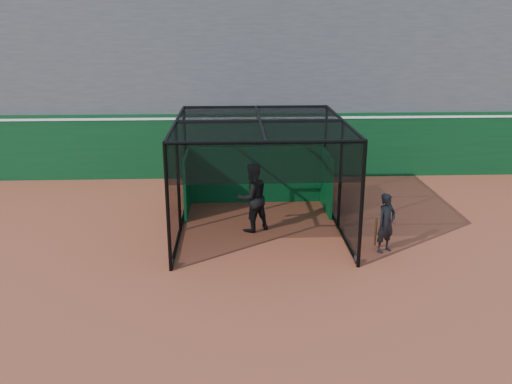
{
  "coord_description": "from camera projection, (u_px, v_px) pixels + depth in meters",
  "views": [
    {
      "loc": [
        0.15,
        -12.1,
        5.87
      ],
      "look_at": [
        0.78,
        2.0,
        1.4
      ],
      "focal_mm": 38.0,
      "sensor_mm": 36.0,
      "label": 1
    }
  ],
  "objects": [
    {
      "name": "batter",
      "position": [
        252.0,
        197.0,
        15.6
      ],
      "size": [
        1.24,
        1.16,
        2.03
      ],
      "primitive_type": "imported",
      "rotation": [
        0.0,
        0.0,
        3.67
      ],
      "color": "black",
      "rests_on": "ground"
    },
    {
      "name": "ground",
      "position": [
        228.0,
        271.0,
        13.29
      ],
      "size": [
        120.0,
        120.0,
        0.0
      ],
      "primitive_type": "plane",
      "color": "#99462C",
      "rests_on": "ground"
    },
    {
      "name": "grandstand",
      "position": [
        228.0,
        54.0,
        23.63
      ],
      "size": [
        50.0,
        7.85,
        8.95
      ],
      "color": "#4C4C4F",
      "rests_on": "ground"
    },
    {
      "name": "batting_cage",
      "position": [
        260.0,
        177.0,
        15.5
      ],
      "size": [
        4.75,
        5.42,
        3.21
      ],
      "color": "black",
      "rests_on": "ground"
    },
    {
      "name": "outfield_wall",
      "position": [
        229.0,
        145.0,
        21.0
      ],
      "size": [
        50.0,
        0.5,
        2.5
      ],
      "color": "#0A3717",
      "rests_on": "ground"
    },
    {
      "name": "on_deck_player",
      "position": [
        386.0,
        223.0,
        14.22
      ],
      "size": [
        0.7,
        0.63,
        1.6
      ],
      "color": "black",
      "rests_on": "ground"
    }
  ]
}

